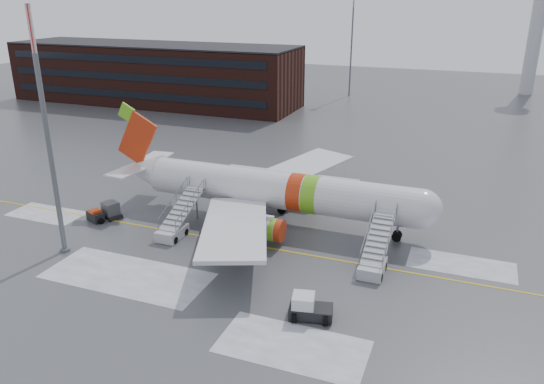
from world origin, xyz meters
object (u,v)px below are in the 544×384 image
at_px(airliner, 270,190).
at_px(airstair_fwd, 374,259).
at_px(pushback_tug, 308,308).
at_px(light_mast_near, 46,127).
at_px(baggage_tractor, 95,216).
at_px(airstair_aft, 176,225).
at_px(uld_container, 111,210).

xyz_separation_m(airliner, airstair_fwd, (12.02, -6.54, -2.35)).
height_order(pushback_tug, light_mast_near, light_mast_near).
relative_size(airliner, baggage_tractor, 13.75).
xyz_separation_m(airliner, light_mast_near, (-15.03, -13.25, 8.23)).
bearing_deg(light_mast_near, airliner, 41.38).
bearing_deg(pushback_tug, airstair_aft, 151.55).
xyz_separation_m(pushback_tug, baggage_tractor, (-25.75, 8.71, -0.26)).
xyz_separation_m(airstair_fwd, uld_container, (-27.94, 1.27, -0.27)).
bearing_deg(baggage_tractor, light_mast_near, -74.74).
bearing_deg(airstair_fwd, airstair_aft, 180.00).
height_order(airstair_aft, light_mast_near, light_mast_near).
height_order(airstair_aft, pushback_tug, airstair_aft).
height_order(airstair_aft, baggage_tractor, airstair_aft).
distance_m(airstair_fwd, uld_container, 27.97).
distance_m(airstair_fwd, pushback_tug, 9.32).
bearing_deg(airstair_aft, airliner, 41.80).
bearing_deg(light_mast_near, uld_container, 96.37).
distance_m(uld_container, light_mast_near, 13.50).
height_order(airliner, airstair_aft, airliner).
xyz_separation_m(airstair_fwd, airstair_aft, (-19.33, 0.00, 0.00)).
relative_size(uld_container, light_mast_near, 0.11).
xyz_separation_m(airliner, baggage_tractor, (-16.84, -6.61, -2.89)).
distance_m(airstair_aft, light_mast_near, 14.72).
bearing_deg(airliner, pushback_tug, -59.84).
bearing_deg(airliner, airstair_aft, -138.20).
bearing_deg(uld_container, light_mast_near, -83.63).
relative_size(pushback_tug, uld_container, 1.38).
height_order(airstair_fwd, baggage_tractor, airstair_fwd).
bearing_deg(uld_container, airstair_fwd, -2.61).
height_order(baggage_tractor, light_mast_near, light_mast_near).
bearing_deg(light_mast_near, airstair_aft, 40.99).
distance_m(airstair_fwd, airstair_aft, 19.33).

